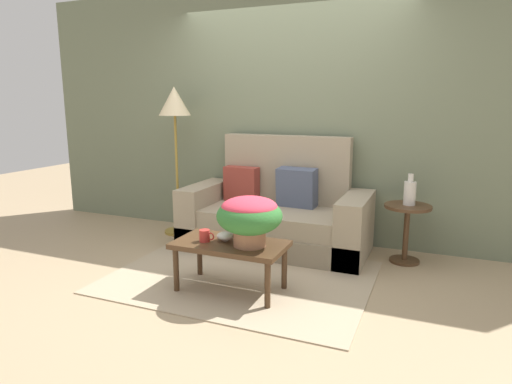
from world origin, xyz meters
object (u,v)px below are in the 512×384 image
(couch, at_px, (277,216))
(coffee_mug, at_px, (205,236))
(side_table, at_px, (407,223))
(potted_plant, at_px, (249,215))
(snack_bowl, at_px, (225,236))
(coffee_table, at_px, (230,248))
(floor_lamp, at_px, (175,113))
(table_vase, at_px, (410,192))

(couch, distance_m, coffee_mug, 1.26)
(side_table, bearing_deg, potted_plant, -130.71)
(coffee_mug, xyz_separation_m, snack_bowl, (0.14, 0.08, -0.01))
(side_table, relative_size, snack_bowl, 3.88)
(coffee_table, distance_m, potted_plant, 0.34)
(couch, height_order, floor_lamp, floor_lamp)
(coffee_table, height_order, potted_plant, potted_plant)
(coffee_mug, bearing_deg, potted_plant, 5.68)
(coffee_table, distance_m, table_vase, 1.80)
(coffee_table, distance_m, coffee_mug, 0.23)
(snack_bowl, bearing_deg, potted_plant, -10.92)
(coffee_table, xyz_separation_m, floor_lamp, (-1.27, 1.24, 1.02))
(coffee_table, height_order, coffee_mug, coffee_mug)
(couch, relative_size, coffee_table, 2.13)
(floor_lamp, height_order, table_vase, floor_lamp)
(floor_lamp, bearing_deg, table_vase, 0.02)
(coffee_mug, bearing_deg, side_table, 41.63)
(side_table, distance_m, snack_bowl, 1.78)
(coffee_table, xyz_separation_m, snack_bowl, (-0.06, 0.03, 0.09))
(coffee_table, relative_size, potted_plant, 1.75)
(coffee_mug, distance_m, table_vase, 1.96)
(table_vase, bearing_deg, potted_plant, -130.72)
(coffee_table, distance_m, floor_lamp, 2.05)
(floor_lamp, xyz_separation_m, potted_plant, (1.45, -1.26, -0.73))
(side_table, bearing_deg, couch, -178.15)
(side_table, xyz_separation_m, snack_bowl, (-1.31, -1.21, 0.06))
(coffee_table, relative_size, coffee_mug, 6.89)
(potted_plant, distance_m, table_vase, 1.66)
(couch, relative_size, side_table, 3.39)
(floor_lamp, relative_size, table_vase, 5.68)
(couch, bearing_deg, table_vase, 2.19)
(side_table, height_order, table_vase, table_vase)
(side_table, bearing_deg, floor_lamp, 179.84)
(side_table, relative_size, table_vase, 1.91)
(side_table, xyz_separation_m, table_vase, (0.01, 0.01, 0.29))
(table_vase, bearing_deg, couch, -177.81)
(floor_lamp, relative_size, coffee_mug, 12.91)
(coffee_mug, distance_m, snack_bowl, 0.16)
(side_table, height_order, snack_bowl, side_table)
(snack_bowl, bearing_deg, coffee_table, -24.70)
(side_table, bearing_deg, table_vase, 48.20)
(couch, relative_size, coffee_mug, 14.67)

